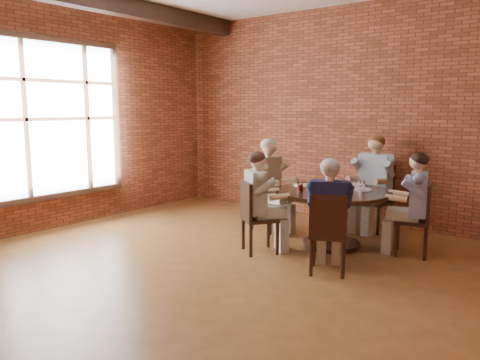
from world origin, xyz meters
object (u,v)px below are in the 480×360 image
Objects in this scene: chair_b at (376,194)px; diner_b at (373,183)px; chair_a at (419,217)px; dining_table at (332,207)px; diner_a at (413,205)px; diner_c at (270,185)px; chair_e at (328,231)px; diner_e at (329,216)px; smartphone at (333,196)px; chair_d at (254,214)px; diner_d at (260,202)px; chair_c at (266,195)px.

chair_b is 0.21m from diner_b.
diner_b is at bearing -146.84° from chair_a.
dining_table is at bearing -90.00° from chair_a.
diner_c reaches higher than diner_a.
chair_e is at bearing -75.23° from diner_b.
diner_c is 1.98m from chair_e.
diner_a is at bearing -90.00° from chair_a.
diner_e is 0.58m from smartphone.
diner_c is at bearing -134.88° from chair_b.
chair_d reaches higher than dining_table.
diner_d reaches higher than smartphone.
diner_b is 1.11× the size of diner_d.
diner_a is 1.01m from smartphone.
chair_e is at bearing -36.35° from diner_a.
chair_e reaches higher than smartphone.
chair_a is 1.41m from chair_e.
diner_e reaches higher than chair_e.
diner_a is at bearing -39.82° from diner_b.
diner_b is 2.12m from chair_d.
diner_b is 1.57× the size of chair_e.
diner_c is (0.09, -0.02, 0.17)m from chair_c.
dining_table is at bearing -90.00° from chair_d.
chair_c is at bearing 161.21° from smartphone.
chair_b is 2.17m from diner_e.
chair_c is 1.05× the size of chair_d.
diner_c is (-2.14, -0.08, 0.19)m from chair_a.
smartphone is at bearing -91.44° from chair_e.
diner_c is 1.07× the size of diner_e.
chair_b is 2.13m from diner_d.
smartphone is (-0.25, 0.60, 0.26)m from chair_e.
diner_e is at bearing -76.41° from chair_b.
diner_e is (0.32, -2.05, -0.07)m from diner_b.
diner_a reaches higher than dining_table.
diner_e is 8.25× the size of smartphone.
chair_a is (1.03, 0.27, -0.03)m from dining_table.
diner_a is at bearing -138.28° from diner_e.
chair_c is 0.19m from diner_c.
diner_d is at bearing -104.25° from chair_b.
chair_e is (1.56, -1.20, -0.19)m from diner_c.
diner_a is 1.95m from chair_d.
dining_table is at bearing -90.00° from diner_d.
chair_c is 0.75× the size of diner_e.
diner_e is at bearing -38.78° from diner_a.
diner_b is at bearing -149.91° from diner_a.
smartphone is at bearing -81.40° from chair_b.
diner_a reaches higher than chair_e.
diner_a is 1.28m from chair_b.
chair_a is 1.95m from diner_d.
chair_c is at bearing -59.54° from diner_e.
diner_d is (0.05, 0.06, 0.14)m from chair_d.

